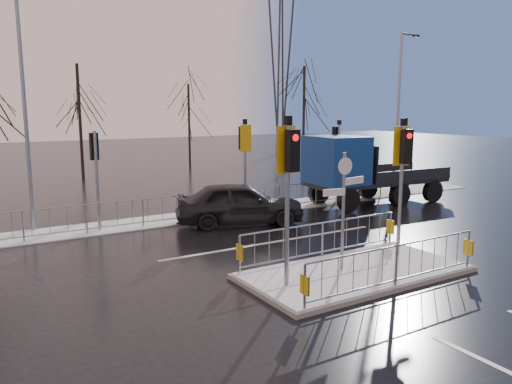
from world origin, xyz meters
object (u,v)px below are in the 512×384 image
car_far_lane (240,203)px  flatbed_truck (353,169)px  street_lamp_right (399,106)px  street_lamp_left (27,103)px  traffic_island (355,260)px

car_far_lane → flatbed_truck: bearing=-64.3°
flatbed_truck → street_lamp_right: bearing=18.3°
car_far_lane → flatbed_truck: (6.08, 0.53, 0.85)m
car_far_lane → flatbed_truck: size_ratio=0.69×
flatbed_truck → street_lamp_left: size_ratio=0.84×
flatbed_truck → street_lamp_right: size_ratio=0.86×
street_lamp_right → street_lamp_left: bearing=176.6°
flatbed_truck → street_lamp_left: 13.30m
car_far_lane → street_lamp_left: 8.18m
traffic_island → flatbed_truck: traffic_island is taller
car_far_lane → street_lamp_left: (-6.68, 2.94, 3.68)m
street_lamp_right → street_lamp_left: (-17.00, 1.00, 0.10)m
traffic_island → street_lamp_left: bearing=124.1°
traffic_island → car_far_lane: (0.27, 6.55, 0.42)m
car_far_lane → street_lamp_right: bearing=-58.6°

